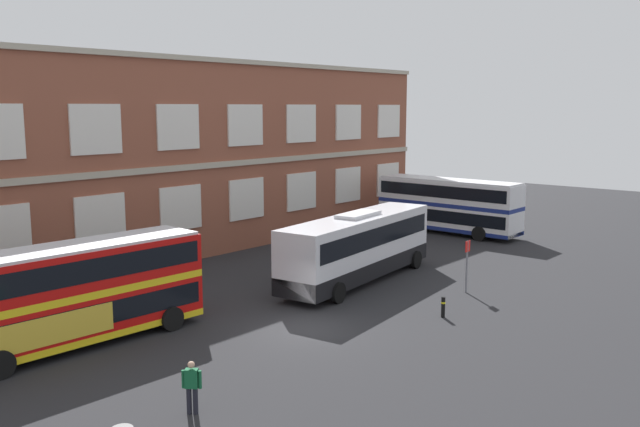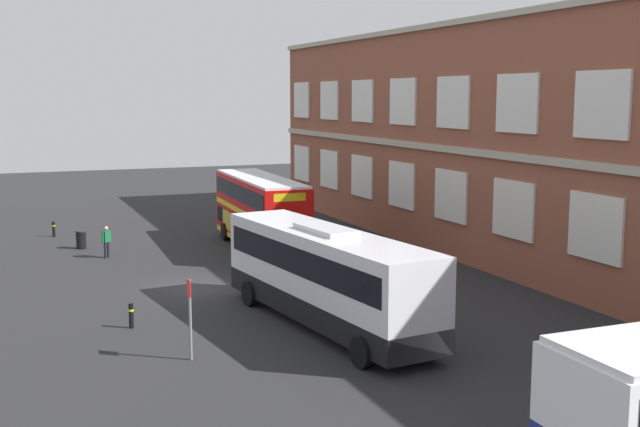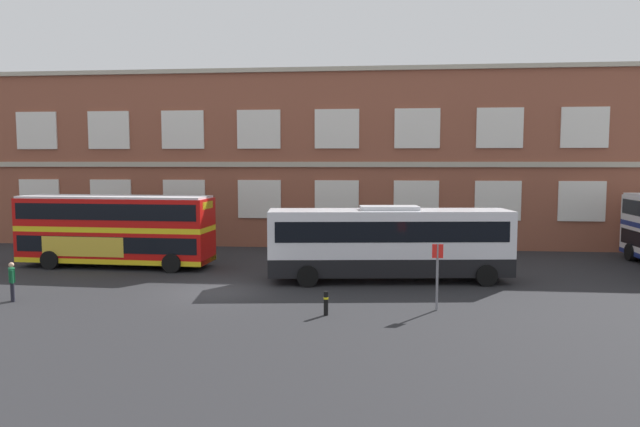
{
  "view_description": "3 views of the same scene",
  "coord_description": "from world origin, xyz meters",
  "px_view_note": "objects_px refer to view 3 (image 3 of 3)",
  "views": [
    {
      "loc": [
        -20.87,
        -18.69,
        9.43
      ],
      "look_at": [
        6.22,
        4.43,
        3.82
      ],
      "focal_mm": 38.24,
      "sensor_mm": 36.0,
      "label": 1
    },
    {
      "loc": [
        34.44,
        -8.0,
        8.6
      ],
      "look_at": [
        2.36,
        5.18,
        3.41
      ],
      "focal_mm": 44.48,
      "sensor_mm": 36.0,
      "label": 2
    },
    {
      "loc": [
        7.34,
        -25.7,
        5.99
      ],
      "look_at": [
        4.45,
        2.76,
        3.43
      ],
      "focal_mm": 32.42,
      "sensor_mm": 36.0,
      "label": 3
    }
  ],
  "objects_px": {
    "double_decker_near": "(116,229)",
    "waiting_passenger": "(12,280)",
    "bus_stand_flag": "(437,270)",
    "safety_bollard_east": "(326,303)",
    "touring_coach": "(389,244)"
  },
  "relations": [
    {
      "from": "safety_bollard_east",
      "to": "bus_stand_flag",
      "type": "bearing_deg",
      "value": 15.54
    },
    {
      "from": "double_decker_near",
      "to": "touring_coach",
      "type": "relative_size",
      "value": 0.91
    },
    {
      "from": "touring_coach",
      "to": "waiting_passenger",
      "type": "xyz_separation_m",
      "value": [
        -16.18,
        -5.91,
        -0.98
      ]
    },
    {
      "from": "touring_coach",
      "to": "waiting_passenger",
      "type": "distance_m",
      "value": 17.25
    },
    {
      "from": "bus_stand_flag",
      "to": "waiting_passenger",
      "type": "bearing_deg",
      "value": -178.95
    },
    {
      "from": "double_decker_near",
      "to": "touring_coach",
      "type": "distance_m",
      "value": 15.65
    },
    {
      "from": "bus_stand_flag",
      "to": "touring_coach",
      "type": "bearing_deg",
      "value": 108.24
    },
    {
      "from": "double_decker_near",
      "to": "touring_coach",
      "type": "bearing_deg",
      "value": -9.1
    },
    {
      "from": "bus_stand_flag",
      "to": "safety_bollard_east",
      "type": "xyz_separation_m",
      "value": [
        -4.39,
        -1.22,
        -1.14
      ]
    },
    {
      "from": "waiting_passenger",
      "to": "safety_bollard_east",
      "type": "height_order",
      "value": "waiting_passenger"
    },
    {
      "from": "touring_coach",
      "to": "double_decker_near",
      "type": "bearing_deg",
      "value": 170.9
    },
    {
      "from": "touring_coach",
      "to": "bus_stand_flag",
      "type": "distance_m",
      "value": 5.88
    },
    {
      "from": "touring_coach",
      "to": "waiting_passenger",
      "type": "height_order",
      "value": "touring_coach"
    },
    {
      "from": "double_decker_near",
      "to": "waiting_passenger",
      "type": "bearing_deg",
      "value": -95.01
    },
    {
      "from": "waiting_passenger",
      "to": "bus_stand_flag",
      "type": "xyz_separation_m",
      "value": [
        18.02,
        0.33,
        0.7
      ]
    }
  ]
}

